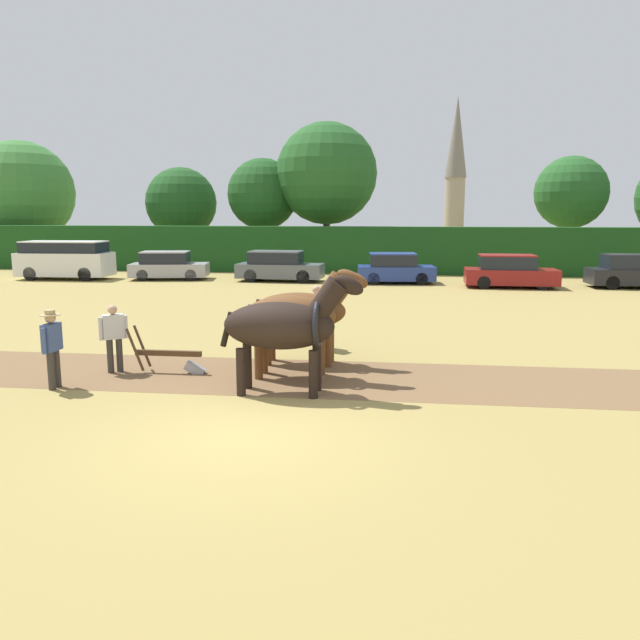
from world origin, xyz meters
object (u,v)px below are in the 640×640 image
at_px(farmer_onlooker_left, 52,344).
at_px(parked_van, 65,260).
at_px(farmer_at_plow, 114,334).
at_px(tree_center, 327,174).
at_px(tree_center_left, 263,194).
at_px(farmer_beside_team, 317,312).
at_px(church_spire, 456,167).
at_px(parked_car_center_right, 509,272).
at_px(parked_car_center, 395,269).
at_px(plow, 174,359).
at_px(tree_far_left, 22,192).
at_px(parked_car_left, 168,266).
at_px(tree_left, 181,203).
at_px(parked_car_center_left, 279,267).
at_px(tree_center_right, 571,193).
at_px(draft_horse_lead_left, 285,325).
at_px(draft_horse_trail_left, 304,311).
at_px(draft_horse_lead_right, 295,316).
at_px(parked_car_right, 636,272).

bearing_deg(farmer_onlooker_left, parked_van, 120.07).
bearing_deg(farmer_at_plow, tree_center, 140.87).
xyz_separation_m(tree_center_left, farmer_beside_team, (7.51, -24.62, -3.76)).
bearing_deg(farmer_at_plow, farmer_onlooker_left, -60.88).
distance_m(church_spire, parked_car_center_right, 49.06).
bearing_deg(parked_car_center, plow, -109.92).
distance_m(tree_far_left, parked_car_center, 29.02).
xyz_separation_m(farmer_onlooker_left, parked_car_left, (-5.92, 20.42, -0.21)).
height_order(farmer_at_plow, parked_car_center_right, parked_car_center_right).
xyz_separation_m(tree_far_left, tree_left, (11.87, 0.13, -0.78)).
bearing_deg(farmer_onlooker_left, farmer_beside_team, 44.41).
relative_size(tree_left, farmer_beside_team, 3.97).
xyz_separation_m(parked_car_center_left, parked_car_center, (6.02, -0.03, -0.03)).
distance_m(tree_center_left, tree_center_right, 19.69).
bearing_deg(tree_center, tree_far_left, 176.98).
bearing_deg(farmer_onlooker_left, parked_car_center_left, 89.55).
bearing_deg(draft_horse_lead_left, farmer_beside_team, 88.99).
height_order(farmer_beside_team, parked_car_center, farmer_beside_team).
relative_size(draft_horse_lead_left, draft_horse_trail_left, 1.01).
height_order(farmer_at_plow, parked_car_left, farmer_at_plow).
xyz_separation_m(tree_center_right, parked_car_center_right, (-5.16, -11.45, -4.04)).
height_order(draft_horse_trail_left, parked_van, draft_horse_trail_left).
xyz_separation_m(draft_horse_lead_left, parked_car_left, (-10.64, 20.04, -0.65)).
relative_size(tree_far_left, draft_horse_trail_left, 3.00).
xyz_separation_m(tree_center, farmer_at_plow, (-0.79, -27.73, -5.12)).
height_order(tree_far_left, tree_center_right, tree_far_left).
bearing_deg(plow, farmer_onlooker_left, -142.95).
height_order(tree_left, draft_horse_lead_left, tree_left).
distance_m(draft_horse_lead_right, parked_van, 24.18).
bearing_deg(plow, parked_van, 124.80).
relative_size(tree_center, parked_car_left, 2.13).
bearing_deg(church_spire, tree_far_left, -130.91).
xyz_separation_m(farmer_at_plow, farmer_beside_team, (4.06, 3.18, 0.10)).
bearing_deg(parked_van, farmer_onlooker_left, -63.05).
bearing_deg(tree_left, farmer_beside_team, -62.24).
height_order(draft_horse_trail_left, parked_car_left, draft_horse_trail_left).
height_order(farmer_onlooker_left, parked_car_center_left, farmer_onlooker_left).
relative_size(tree_left, parked_car_center_left, 1.48).
xyz_separation_m(draft_horse_lead_right, farmer_onlooker_left, (-4.68, -1.63, -0.42)).
bearing_deg(farmer_beside_team, church_spire, 73.82).
xyz_separation_m(parked_car_center, parked_car_center_right, (5.47, -1.04, 0.02)).
bearing_deg(plow, parked_car_center, 75.80).
distance_m(tree_center_right, church_spire, 37.50).
relative_size(tree_center_left, tree_center_right, 1.00).
relative_size(tree_far_left, parked_van, 1.74).
relative_size(tree_center_left, parked_car_center_left, 1.57).
distance_m(parked_car_left, parked_car_center_right, 17.58).
xyz_separation_m(church_spire, draft_horse_trail_left, (-7.00, -64.87, -7.74)).
distance_m(farmer_onlooker_left, parked_car_center_left, 20.46).
bearing_deg(church_spire, parked_car_right, -82.96).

